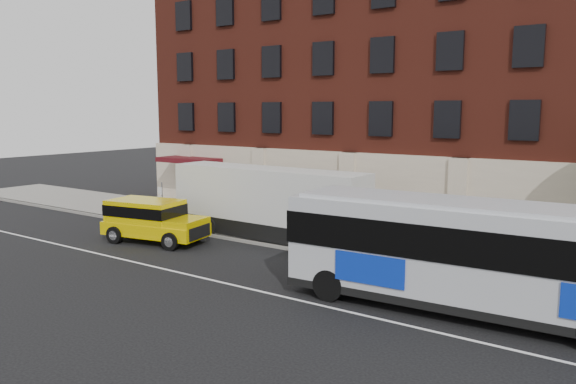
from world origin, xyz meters
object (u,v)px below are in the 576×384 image
Objects in this scene: sign_pole at (162,201)px; city_bus at (493,256)px; shipping_container at (267,204)px; yellow_suv at (151,218)px.

city_bus is (18.62, -3.54, 0.53)m from sign_pole.
sign_pole is 6.56m from shipping_container.
yellow_suv is 0.51× the size of shipping_container.
yellow_suv is at bearing 176.96° from city_bus.
shipping_container is (-12.15, 4.59, -0.22)m from city_bus.
city_bus is 1.24× the size of shipping_container.
sign_pole is 0.19× the size of city_bus.
sign_pole is 0.45× the size of yellow_suv.
city_bus reaches higher than yellow_suv.
city_bus reaches higher than shipping_container.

